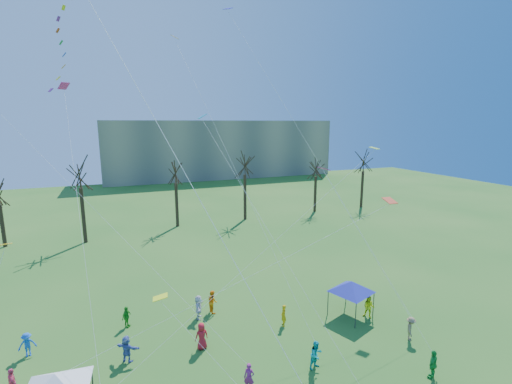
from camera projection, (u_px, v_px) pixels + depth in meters
name	position (u px, v px, depth m)	size (l,w,h in m)	color
distant_building	(221.00, 149.00, 96.74)	(60.00, 14.00, 15.00)	gray
bare_tree_row	(171.00, 177.00, 48.40)	(69.91, 8.63, 10.84)	black
big_box_kite	(70.00, 29.00, 16.28)	(5.33, 6.58, 24.81)	#EB4310
canopy_tent_white	(56.00, 383.00, 16.67)	(4.04, 4.04, 3.04)	#3F3F44
canopy_tent_blue	(352.00, 287.00, 26.85)	(3.51, 3.51, 2.80)	#3F3F44
festival_crowd	(203.00, 359.00, 20.94)	(27.70, 14.33, 1.82)	red
small_kites_aloft	(204.00, 147.00, 23.02)	(31.06, 17.06, 32.30)	yellow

